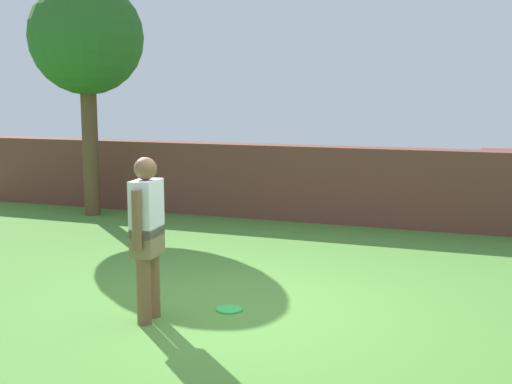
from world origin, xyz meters
TOP-DOWN VIEW (x-y plane):
  - ground_plane at (0.00, 0.00)m, footprint 40.00×40.00m
  - brick_wall at (-1.50, 4.88)m, footprint 12.04×0.50m
  - tree at (-4.48, 4.03)m, footprint 2.02×2.02m
  - person at (-0.72, -0.60)m, footprint 0.25×0.54m
  - frisbee_green at (-0.09, -0.05)m, footprint 0.27×0.27m

SIDE VIEW (x-z plane):
  - ground_plane at x=0.00m, z-range 0.00..0.00m
  - frisbee_green at x=-0.09m, z-range 0.00..0.02m
  - brick_wall at x=-1.50m, z-range 0.00..1.31m
  - person at x=-0.72m, z-range 0.09..1.71m
  - tree at x=-4.48m, z-range 1.04..5.23m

